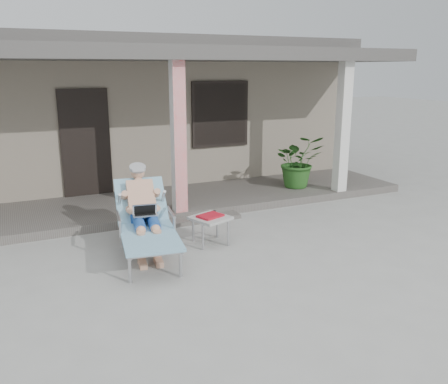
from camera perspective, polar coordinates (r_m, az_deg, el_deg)
name	(u,v)px	position (r m, az deg, el deg)	size (l,w,h in m)	color
ground	(231,262)	(6.71, 0.89, -8.37)	(60.00, 60.00, 0.00)	#9E9E99
house	(122,107)	(12.40, -12.22, 9.92)	(10.40, 5.40, 3.30)	gray
porch_deck	(166,203)	(9.33, -7.01, -1.30)	(10.00, 2.00, 0.15)	#605B56
porch_overhang	(162,59)	(8.93, -7.46, 15.60)	(10.00, 2.30, 2.85)	silver
porch_step	(186,221)	(8.30, -4.59, -3.55)	(2.00, 0.30, 0.07)	#605B56
lounger	(144,200)	(6.87, -9.60, -1.00)	(1.01, 2.05, 1.29)	#B7B7BC
side_table	(210,219)	(7.25, -1.67, -3.31)	(0.66, 0.66, 0.46)	#A6A6A1
potted_palm	(298,161)	(10.22, 8.93, 3.70)	(1.01, 0.88, 1.12)	#26591E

